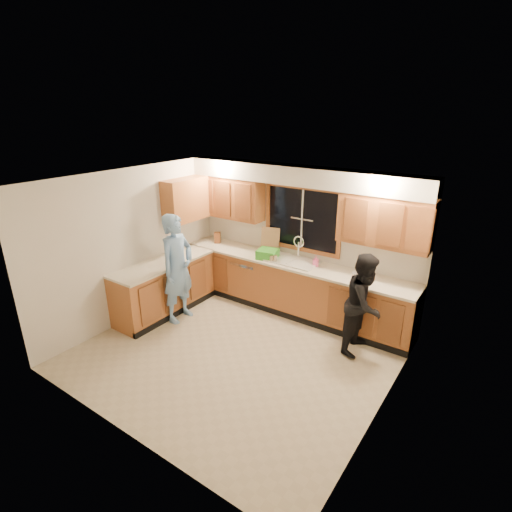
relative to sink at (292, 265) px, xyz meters
The scene contains 26 objects.
floor 1.82m from the sink, 90.00° to the right, with size 4.20×4.20×0.00m, color #BEB092.
ceiling 2.29m from the sink, 90.00° to the right, with size 4.20×4.20×0.00m, color silver.
wall_back 0.49m from the sink, 90.00° to the left, with size 4.20×4.20×0.00m, color silver.
wall_left 2.67m from the sink, 142.62° to the right, with size 3.80×3.80×0.00m, color silver.
wall_right 2.67m from the sink, 37.38° to the right, with size 3.80×3.80×0.00m, color silver.
base_cabinets_back 0.42m from the sink, 90.00° to the right, with size 4.20×0.60×0.88m, color #AA6131.
base_cabinets_left 2.23m from the sink, 145.12° to the right, with size 0.60×1.90×0.88m, color #AA6131.
countertop_back 0.04m from the sink, 90.00° to the right, with size 4.20×0.63×0.04m, color beige.
countertop_left 2.18m from the sink, 144.90° to the right, with size 0.63×1.90×0.04m, color beige.
upper_cabinets_left 1.72m from the sink, behind, with size 1.35×0.33×0.75m, color #AA6131.
upper_cabinets_right 1.72m from the sink, ahead, with size 1.35×0.33×0.75m, color #AA6131.
upper_cabinets_return 2.21m from the sink, 165.94° to the right, with size 0.33×0.90×0.75m, color #AA6131.
soffit 1.49m from the sink, 90.00° to the left, with size 4.20×0.35×0.30m, color beige.
window_frame 0.79m from the sink, 90.00° to the left, with size 1.44×0.03×1.14m.
sink is the anchor object (origin of this frame).
dishwasher 0.96m from the sink, behind, with size 0.60×0.56×0.82m, color white.
stove 2.60m from the sink, 134.61° to the right, with size 0.58×0.75×0.90m, color white.
man 1.92m from the sink, 136.95° to the right, with size 0.66×0.44×1.82m, color #73A1D9.
woman 1.53m from the sink, 17.75° to the right, with size 0.73×0.57×1.50m, color black.
knife_block 1.68m from the sink, behind, with size 0.11×0.10×0.21m, color brown.
cutting_board 0.67m from the sink, 161.15° to the left, with size 0.33×0.02×0.45m, color tan.
dish_crate 0.47m from the sink, 166.42° to the right, with size 0.33×0.31×0.16m, color green.
soap_bottle 0.44m from the sink, ahead, with size 0.08×0.08×0.18m, color pink.
bowl 1.15m from the sink, ahead, with size 0.21×0.21×0.05m, color silver.
can_left 0.33m from the sink, 137.59° to the right, with size 0.07×0.07×0.13m, color #BDA991.
can_right 0.38m from the sink, 140.90° to the right, with size 0.07×0.07×0.12m, color #BDA991.
Camera 1 is at (3.06, -3.91, 3.39)m, focal length 28.00 mm.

